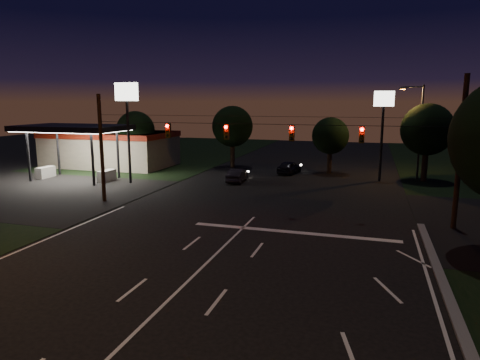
% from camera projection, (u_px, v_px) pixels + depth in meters
% --- Properties ---
extents(ground, '(140.00, 140.00, 0.00)m').
position_uv_depth(ground, '(148.00, 320.00, 14.77)').
color(ground, black).
rests_on(ground, ground).
extents(cross_street_left, '(20.00, 16.00, 0.02)m').
position_uv_depth(cross_street_left, '(29.00, 192.00, 35.59)').
color(cross_street_left, black).
rests_on(cross_street_left, ground).
extents(stop_bar, '(12.00, 0.50, 0.01)m').
position_uv_depth(stop_bar, '(293.00, 232.00, 24.71)').
color(stop_bar, silver).
rests_on(stop_bar, ground).
extents(utility_pole_right, '(0.30, 0.30, 9.00)m').
position_uv_depth(utility_pole_right, '(453.00, 229.00, 25.41)').
color(utility_pole_right, black).
rests_on(utility_pole_right, ground).
extents(utility_pole_left, '(0.28, 0.28, 8.00)m').
position_uv_depth(utility_pole_left, '(105.00, 201.00, 32.34)').
color(utility_pole_left, black).
rests_on(utility_pole_left, ground).
extents(signal_span, '(24.00, 0.40, 1.56)m').
position_uv_depth(signal_span, '(258.00, 132.00, 27.84)').
color(signal_span, black).
rests_on(signal_span, ground).
extents(gas_station, '(14.20, 16.10, 5.25)m').
position_uv_depth(gas_station, '(108.00, 146.00, 49.22)').
color(gas_station, gray).
rests_on(gas_station, ground).
extents(pole_sign_left_near, '(2.20, 0.30, 9.10)m').
position_uv_depth(pole_sign_left_near, '(127.00, 107.00, 38.23)').
color(pole_sign_left_near, black).
rests_on(pole_sign_left_near, ground).
extents(pole_sign_right, '(1.80, 0.30, 8.40)m').
position_uv_depth(pole_sign_right, '(383.00, 115.00, 39.54)').
color(pole_sign_right, black).
rests_on(pole_sign_right, ground).
extents(street_light_right_far, '(2.20, 0.35, 9.00)m').
position_uv_depth(street_light_right_far, '(418.00, 125.00, 40.66)').
color(street_light_right_far, black).
rests_on(street_light_right_far, ground).
extents(tree_far_a, '(4.20, 4.20, 6.42)m').
position_uv_depth(tree_far_a, '(136.00, 131.00, 47.50)').
color(tree_far_a, black).
rests_on(tree_far_a, ground).
extents(tree_far_b, '(4.60, 4.60, 6.98)m').
position_uv_depth(tree_far_b, '(233.00, 127.00, 48.32)').
color(tree_far_b, black).
rests_on(tree_far_b, ground).
extents(tree_far_c, '(3.80, 3.80, 5.86)m').
position_uv_depth(tree_far_c, '(331.00, 136.00, 44.32)').
color(tree_far_c, black).
rests_on(tree_far_c, ground).
extents(tree_far_d, '(4.80, 4.80, 7.30)m').
position_uv_depth(tree_far_d, '(427.00, 130.00, 39.70)').
color(tree_far_d, black).
rests_on(tree_far_d, ground).
extents(car_oncoming_a, '(2.26, 4.17, 1.35)m').
position_uv_depth(car_oncoming_a, '(289.00, 167.00, 44.75)').
color(car_oncoming_a, black).
rests_on(car_oncoming_a, ground).
extents(car_oncoming_b, '(1.54, 3.83, 1.24)m').
position_uv_depth(car_oncoming_b, '(237.00, 175.00, 40.08)').
color(car_oncoming_b, black).
rests_on(car_oncoming_b, ground).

